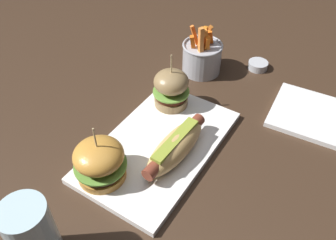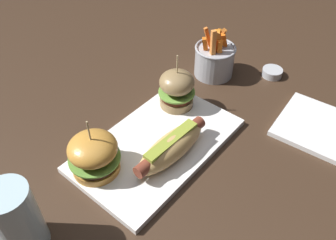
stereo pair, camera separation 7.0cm
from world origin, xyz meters
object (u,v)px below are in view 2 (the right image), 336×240
Objects in this scene: slider_left at (94,154)px; slider_right at (177,89)px; water_glass at (17,219)px; platter_main at (157,145)px; fries_bucket at (214,59)px; side_plate at (318,127)px; sauce_ramekin at (272,72)px; hot_dog at (171,147)px.

slider_right is at bearing 0.24° from slider_left.
platter_main is at bearing -4.96° from water_glass.
water_glass is (-0.61, -0.03, 0.02)m from fries_bucket.
water_glass is (-0.58, 0.27, 0.06)m from side_plate.
fries_bucket is 0.61m from water_glass.
slider_right is at bearing 117.37° from side_plate.
sauce_ramekin is 0.21m from side_plate.
slider_right is at bearing 20.87° from platter_main.
hot_dog is at bearing -144.99° from slider_right.
sauce_ramekin is at bearing -7.56° from water_glass.
water_glass is at bearing -177.20° from slider_right.
slider_left reaches higher than side_plate.
fries_bucket reaches higher than hot_dog.
slider_right is at bearing 2.80° from water_glass.
water_glass is at bearing 175.04° from platter_main.
sauce_ramekin is at bearing -9.54° from platter_main.
water_glass is at bearing -176.76° from fries_bucket.
platter_main is at bearing -159.13° from slider_right.
fries_bucket is at bearing 19.08° from hot_dog.
slider_left is 2.40× the size of sauce_ramekin.
slider_right reaches higher than slider_left.
sauce_ramekin reaches higher than side_plate.
slider_left is 0.43m from fries_bucket.
fries_bucket is at bearing 1.90° from slider_left.
slider_right is at bearing 35.01° from hot_dog.
fries_bucket is at bearing 3.24° from water_glass.
side_plate is (0.41, -0.29, -0.05)m from slider_left.
platter_main is at bearing 138.52° from side_plate.
slider_left reaches higher than platter_main.
slider_left reaches higher than fries_bucket.
slider_right is at bearing -175.69° from fries_bucket.
hot_dog is at bearing 177.20° from sauce_ramekin.
side_plate is (0.29, -0.20, -0.04)m from hot_dog.
slider_right is 0.80× the size of side_plate.
side_plate is (0.28, -0.24, -0.00)m from platter_main.
slider_left is at bearing -179.76° from slider_right.
slider_left is 0.94× the size of slider_right.
slider_right is 2.55× the size of sauce_ramekin.
fries_bucket is at bearing 4.31° from slider_right.
side_plate is at bearing -24.94° from water_glass.
platter_main is 0.06m from hot_dog.
fries_bucket is 2.63× the size of sauce_ramekin.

